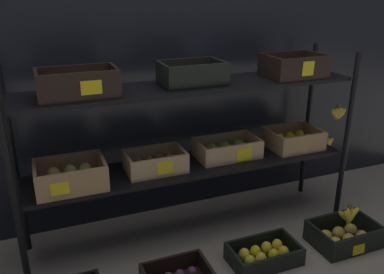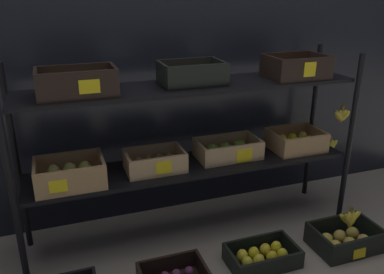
{
  "view_description": "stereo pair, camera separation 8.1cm",
  "coord_description": "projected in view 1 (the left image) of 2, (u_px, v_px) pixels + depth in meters",
  "views": [
    {
      "loc": [
        -0.77,
        -1.95,
        1.42
      ],
      "look_at": [
        0.0,
        0.0,
        0.62
      ],
      "focal_mm": 37.67,
      "sensor_mm": 36.0,
      "label": 1
    },
    {
      "loc": [
        -0.7,
        -1.98,
        1.42
      ],
      "look_at": [
        0.0,
        0.0,
        0.62
      ],
      "focal_mm": 37.67,
      "sensor_mm": 36.0,
      "label": 2
    }
  ],
  "objects": [
    {
      "name": "banana_bunch_loose",
      "position": [
        349.0,
        216.0,
        2.28
      ],
      "size": [
        0.16,
        0.05,
        0.13
      ],
      "color": "brown",
      "rests_on": "crate_ground_apple_gold"
    },
    {
      "name": "storefront_wall",
      "position": [
        168.0,
        32.0,
        2.39
      ],
      "size": [
        4.26,
        0.12,
        2.3
      ],
      "primitive_type": "cube",
      "color": "black",
      "rests_on": "ground_plane"
    },
    {
      "name": "ground_plane",
      "position": [
        192.0,
        231.0,
        2.46
      ],
      "size": [
        10.0,
        10.0,
        0.0
      ],
      "primitive_type": "plane",
      "color": "gray"
    },
    {
      "name": "display_rack",
      "position": [
        193.0,
        127.0,
        2.21
      ],
      "size": [
        2.0,
        0.41,
        1.06
      ],
      "color": "black",
      "rests_on": "ground_plane"
    },
    {
      "name": "crate_ground_apple_gold",
      "position": [
        344.0,
        236.0,
        2.33
      ],
      "size": [
        0.38,
        0.26,
        0.13
      ],
      "color": "black",
      "rests_on": "ground_plane"
    },
    {
      "name": "crate_ground_lemon",
      "position": [
        264.0,
        255.0,
        2.18
      ],
      "size": [
        0.38,
        0.23,
        0.1
      ],
      "color": "black",
      "rests_on": "ground_plane"
    }
  ]
}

